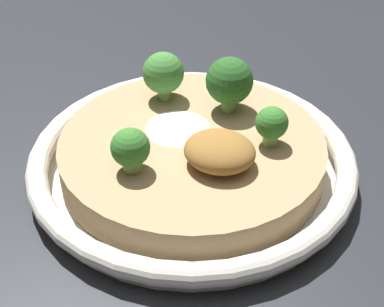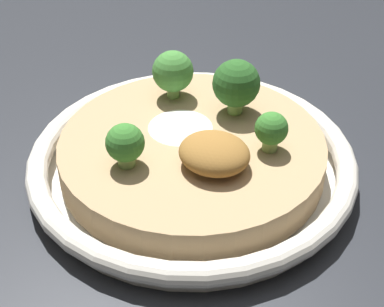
{
  "view_description": "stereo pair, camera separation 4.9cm",
  "coord_description": "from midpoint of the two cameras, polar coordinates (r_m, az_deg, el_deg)",
  "views": [
    {
      "loc": [
        -0.15,
        0.36,
        0.32
      ],
      "look_at": [
        0.0,
        0.0,
        0.02
      ],
      "focal_mm": 55.0,
      "sensor_mm": 36.0,
      "label": 1
    },
    {
      "loc": [
        -0.19,
        0.34,
        0.32
      ],
      "look_at": [
        0.0,
        0.0,
        0.02
      ],
      "focal_mm": 55.0,
      "sensor_mm": 36.0,
      "label": 2
    }
  ],
  "objects": [
    {
      "name": "ground_plane",
      "position": [
        0.51,
        2.78,
        -2.14
      ],
      "size": [
        6.0,
        6.0,
        0.0
      ],
      "primitive_type": "plane",
      "color": "#23262B"
    },
    {
      "name": "risotto_bowl",
      "position": [
        0.5,
        2.84,
        -0.58
      ],
      "size": [
        0.28,
        0.28,
        0.04
      ],
      "color": "silver",
      "rests_on": "ground_plane"
    },
    {
      "name": "cheese_sprinkle",
      "position": [
        0.5,
        1.7,
        3.01
      ],
      "size": [
        0.06,
        0.06,
        0.01
      ],
      "color": "white",
      "rests_on": "risotto_bowl"
    },
    {
      "name": "crispy_onion_garnish",
      "position": [
        0.45,
        5.31,
        -0.09
      ],
      "size": [
        0.06,
        0.05,
        0.02
      ],
      "color": "olive",
      "rests_on": "risotto_bowl"
    },
    {
      "name": "broccoli_back",
      "position": [
        0.45,
        -3.38,
        0.81
      ],
      "size": [
        0.03,
        0.03,
        0.04
      ],
      "color": "#84A856",
      "rests_on": "risotto_bowl"
    },
    {
      "name": "broccoli_front",
      "position": [
        0.51,
        7.11,
        6.59
      ],
      "size": [
        0.04,
        0.04,
        0.05
      ],
      "color": "#759E4C",
      "rests_on": "risotto_bowl"
    },
    {
      "name": "broccoli_front_right",
      "position": [
        0.53,
        0.82,
        7.81
      ],
      "size": [
        0.04,
        0.04,
        0.04
      ],
      "color": "#759E4C",
      "rests_on": "risotto_bowl"
    },
    {
      "name": "broccoli_front_left",
      "position": [
        0.47,
        10.69,
        2.16
      ],
      "size": [
        0.03,
        0.03,
        0.03
      ],
      "color": "#84A856",
      "rests_on": "risotto_bowl"
    }
  ]
}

